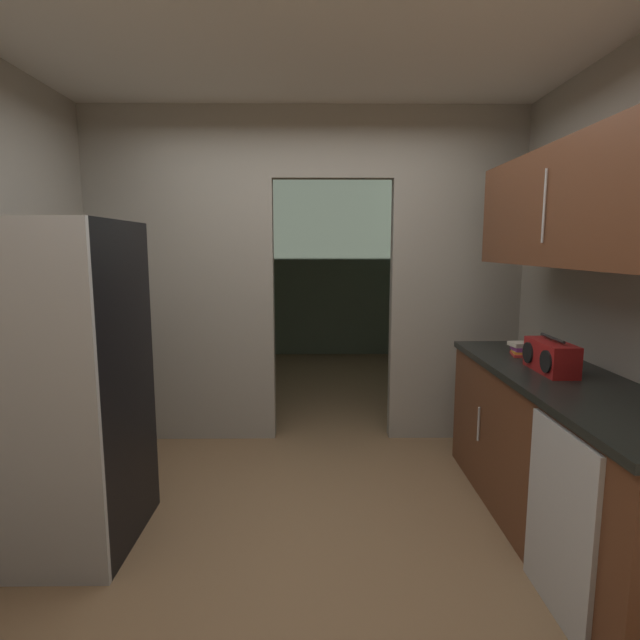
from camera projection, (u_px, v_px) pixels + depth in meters
name	position (u px, v px, depth m)	size (l,w,h in m)	color
ground	(301.00, 549.00, 2.65)	(20.00, 20.00, 0.00)	brown
kitchen_overhead_slab	(301.00, 43.00, 2.74)	(3.85, 7.21, 0.06)	silver
kitchen_partition	(298.00, 269.00, 4.03)	(3.45, 0.12, 2.65)	#9E998C
adjoining_room_shell	(309.00, 267.00, 6.24)	(3.45, 3.35, 2.65)	slate
refrigerator	(54.00, 387.00, 2.61)	(0.79, 0.80, 1.71)	black
lower_cabinet_run	(562.00, 458.00, 2.72)	(0.62, 2.12, 0.89)	brown
dishwasher	(559.00, 523.00, 2.14)	(0.02, 0.56, 0.83)	#B7BABC
upper_cabinet_counterside	(580.00, 206.00, 2.53)	(0.36, 1.91, 0.61)	brown
boombox	(551.00, 357.00, 2.78)	(0.16, 0.38, 0.20)	maroon
book_stack	(521.00, 349.00, 3.21)	(0.13, 0.17, 0.08)	red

